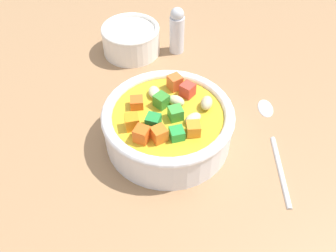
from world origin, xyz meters
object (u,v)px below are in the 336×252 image
Objects in this scene: soup_bowl_main at (168,124)px; side_bowl_small at (131,39)px; pepper_shaker at (177,30)px; spoon at (272,133)px.

soup_bowl_main reaches higher than side_bowl_small.
pepper_shaker is at bearing -115.39° from side_bowl_small.
pepper_shaker is (18.87, -11.35, 1.04)cm from soup_bowl_main.
side_bowl_small is (22.42, -3.86, -0.63)cm from soup_bowl_main.
soup_bowl_main is 2.09× the size of pepper_shaker.
pepper_shaker reaches higher than spoon.
side_bowl_small is at bearing -9.77° from soup_bowl_main.
spoon is 25.36cm from pepper_shaker.
spoon is 30.32cm from side_bowl_small.
spoon is (-6.03, -14.10, -2.91)cm from soup_bowl_main.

